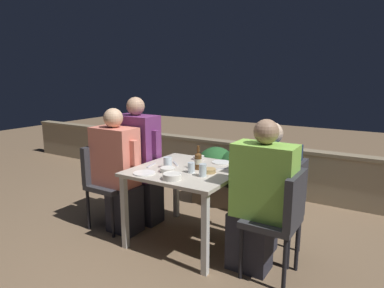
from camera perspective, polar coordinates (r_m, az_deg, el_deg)
ground_plane at (r=3.43m, az=-0.63°, el=-15.74°), size 16.00×16.00×0.00m
parapet_wall at (r=4.75m, az=10.43°, el=-3.82°), size 9.00×0.18×0.65m
dining_table at (r=3.19m, az=-0.66°, el=-5.67°), size 0.94×0.93×0.72m
planter_hedge at (r=4.12m, az=7.54°, el=-5.21°), size 1.04×0.47×0.70m
chair_left_near at (r=3.65m, az=-14.30°, el=-5.28°), size 0.41×0.40×0.86m
person_coral_top at (r=3.50m, az=-12.21°, el=-4.39°), size 0.51×0.26×1.25m
chair_left_far at (r=3.83m, az=-10.81°, el=-4.34°), size 0.41×0.40×0.86m
person_purple_stripe at (r=3.68m, az=-8.74°, el=-2.71°), size 0.51×0.26×1.34m
chair_right_near at (r=2.73m, az=14.83°, el=-11.13°), size 0.41×0.40×0.86m
person_green_blouse at (r=2.76m, az=11.11°, el=-8.82°), size 0.52×0.26×1.25m
chair_right_far at (r=3.04m, az=15.44°, el=-8.80°), size 0.41×0.40×0.86m
person_navy_jumper at (r=3.08m, az=12.04°, el=-7.35°), size 0.52×0.26×1.18m
beer_bottle at (r=3.12m, az=1.02°, el=-2.73°), size 0.07×0.07×0.22m
plate_0 at (r=3.04m, az=-7.96°, el=-4.81°), size 0.20×0.20×0.01m
plate_1 at (r=3.38m, az=4.89°, el=-3.06°), size 0.18×0.18×0.01m
bowl_0 at (r=2.85m, az=-3.32°, el=-5.34°), size 0.16×0.16×0.05m
bowl_1 at (r=3.49m, az=1.10°, el=-2.23°), size 0.11×0.11×0.04m
bowl_2 at (r=3.03m, az=2.87°, el=-4.41°), size 0.12×0.12×0.04m
bowl_3 at (r=3.06m, az=-4.08°, el=-4.23°), size 0.14×0.14×0.04m
glass_cup_0 at (r=3.18m, az=-4.07°, el=-3.11°), size 0.08×0.08×0.10m
glass_cup_1 at (r=3.02m, az=-0.11°, el=-3.95°), size 0.06×0.06×0.09m
glass_cup_2 at (r=2.91m, az=1.80°, el=-4.39°), size 0.06×0.06×0.11m
fork_0 at (r=3.32m, az=-2.77°, el=-3.29°), size 0.14×0.13×0.01m
fork_1 at (r=3.16m, az=5.21°, el=-4.11°), size 0.13×0.14×0.01m
fork_2 at (r=3.29m, az=-6.81°, el=-3.51°), size 0.05×0.17×0.01m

